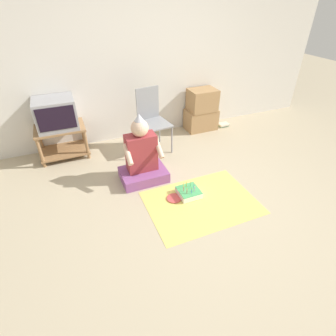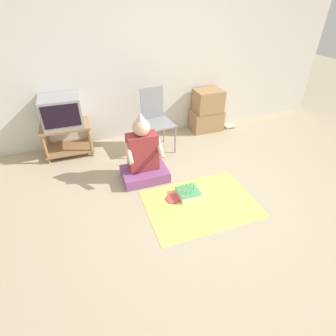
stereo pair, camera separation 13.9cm
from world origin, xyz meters
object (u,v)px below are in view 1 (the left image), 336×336
tv (56,113)px  cardboard_box_stack (202,110)px  person_seated (142,159)px  folding_chair (151,116)px  paper_plate (174,198)px  book_pile (223,125)px  birthday_cake (189,192)px

tv → cardboard_box_stack: bearing=0.8°
tv → person_seated: (0.92, -1.02, -0.37)m
folding_chair → paper_plate: folding_chair is taller
cardboard_box_stack → book_pile: (0.45, -0.07, -0.32)m
paper_plate → person_seated: bearing=110.9°
book_pile → birthday_cake: 2.14m
tv → folding_chair: bearing=-12.0°
folding_chair → person_seated: folding_chair is taller
cardboard_box_stack → book_pile: cardboard_box_stack is taller
person_seated → birthday_cake: bearing=-54.0°
tv → folding_chair: (1.31, -0.28, -0.15)m
folding_chair → paper_plate: (-0.19, -1.29, -0.52)m
folding_chair → birthday_cake: folding_chair is taller
tv → cardboard_box_stack: 2.38m
cardboard_box_stack → paper_plate: (-1.23, -1.61, -0.34)m
folding_chair → cardboard_box_stack: folding_chair is taller
person_seated → birthday_cake: 0.74m
tv → book_pile: tv is taller
book_pile → paper_plate: 2.28m
folding_chair → book_pile: folding_chair is taller
folding_chair → book_pile: bearing=9.3°
person_seated → paper_plate: bearing=-69.1°
book_pile → person_seated: person_seated is taller
cardboard_box_stack → birthday_cake: bearing=-122.6°
cardboard_box_stack → birthday_cake: (-1.03, -1.61, -0.31)m
cardboard_box_stack → paper_plate: cardboard_box_stack is taller
cardboard_box_stack → tv: bearing=-179.2°
book_pile → cardboard_box_stack: bearing=171.1°
tv → birthday_cake: 2.16m
folding_chair → person_seated: bearing=-118.3°
birthday_cake → folding_chair: bearing=90.4°
book_pile → person_seated: size_ratio=0.21×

